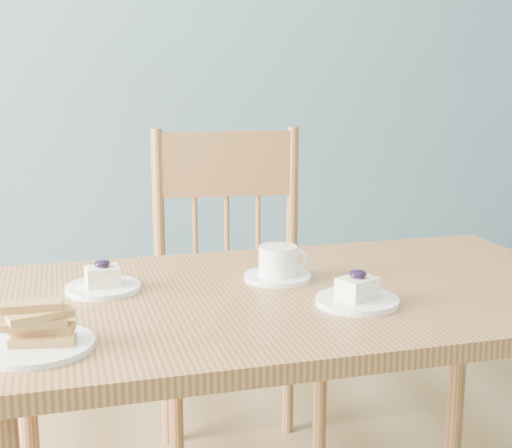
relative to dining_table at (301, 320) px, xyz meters
name	(u,v)px	position (x,y,z in m)	size (l,w,h in m)	color
dining_table	(301,320)	(0.00, 0.00, 0.00)	(1.34, 0.81, 0.70)	#A4713E
dining_chair	(235,300)	(-0.04, 0.54, -0.12)	(0.47, 0.45, 1.00)	#A4713E
cheesecake_plate_near	(357,295)	(0.08, -0.12, 0.09)	(0.17, 0.17, 0.07)	white
cheesecake_plate_far	(103,283)	(-0.42, 0.09, 0.09)	(0.16, 0.16, 0.07)	white
coffee_cup	(278,265)	(-0.03, 0.09, 0.10)	(0.15, 0.15, 0.08)	white
biscotti_plate	(35,335)	(-0.53, -0.22, 0.09)	(0.20, 0.20, 0.08)	white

